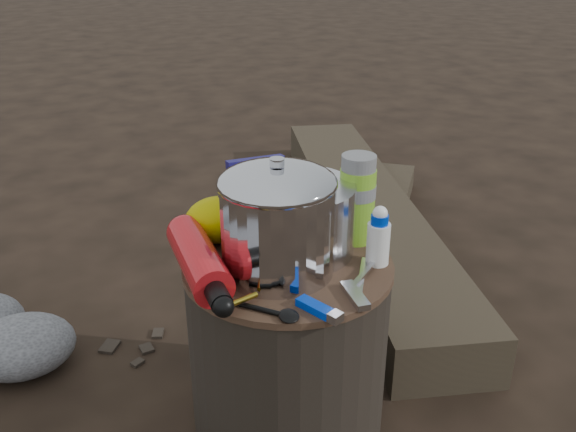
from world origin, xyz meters
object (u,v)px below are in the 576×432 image
object	(u,v)px
thermos	(357,199)
travel_mug	(304,200)
camping_pot	(277,219)
stump	(288,342)
log_main	(365,215)
fuel_bottle	(199,259)

from	to	relation	value
thermos	travel_mug	world-z (taller)	thermos
thermos	travel_mug	xyz separation A→B (m)	(-0.08, 0.10, -0.03)
travel_mug	camping_pot	bearing A→B (deg)	-122.72
stump	thermos	distance (m)	0.33
log_main	camping_pot	xyz separation A→B (m)	(-0.54, -0.79, 0.41)
stump	travel_mug	xyz separation A→B (m)	(0.08, 0.15, 0.25)
camping_pot	stump	bearing A→B (deg)	36.18
log_main	camping_pot	size ratio (longest dim) A/B	7.82
camping_pot	travel_mug	distance (m)	0.21
log_main	thermos	bearing A→B (deg)	-106.41
stump	fuel_bottle	bearing A→B (deg)	-179.90
fuel_bottle	travel_mug	world-z (taller)	travel_mug
fuel_bottle	thermos	world-z (taller)	thermos
camping_pot	travel_mug	size ratio (longest dim) A/B	1.74
thermos	fuel_bottle	bearing A→B (deg)	-170.76
fuel_bottle	thermos	distance (m)	0.35
log_main	thermos	distance (m)	0.89
fuel_bottle	travel_mug	xyz separation A→B (m)	(0.26, 0.15, 0.02)
camping_pot	thermos	bearing A→B (deg)	21.18
camping_pot	travel_mug	world-z (taller)	camping_pot
fuel_bottle	thermos	xyz separation A→B (m)	(0.34, 0.06, 0.05)
stump	fuel_bottle	size ratio (longest dim) A/B	1.33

